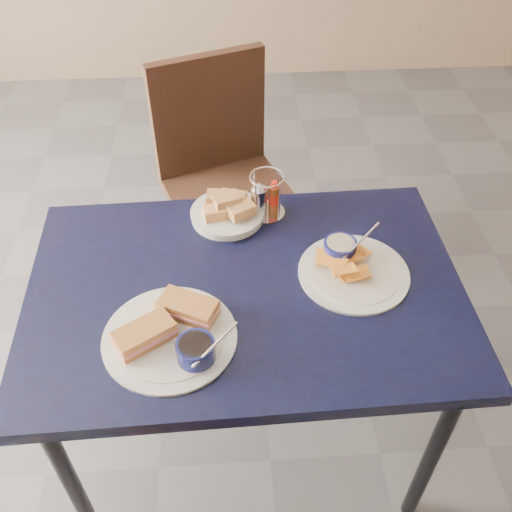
{
  "coord_description": "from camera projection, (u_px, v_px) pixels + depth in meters",
  "views": [
    {
      "loc": [
        -0.11,
        -1.21,
        1.84
      ],
      "look_at": [
        -0.04,
        -0.16,
        0.82
      ],
      "focal_mm": 40.0,
      "sensor_mm": 36.0,
      "label": 1
    }
  ],
  "objects": [
    {
      "name": "sandwich_plate",
      "position": [
        173.0,
        332.0,
        1.35
      ],
      "size": [
        0.33,
        0.32,
        0.12
      ],
      "color": "white",
      "rests_on": "dining_table"
    },
    {
      "name": "condiment_caddy",
      "position": [
        265.0,
        198.0,
        1.66
      ],
      "size": [
        0.11,
        0.11,
        0.14
      ],
      "color": "silver",
      "rests_on": "dining_table"
    },
    {
      "name": "dining_table",
      "position": [
        246.0,
        305.0,
        1.53
      ],
      "size": [
        1.15,
        0.78,
        0.75
      ],
      "color": "black",
      "rests_on": "ground"
    },
    {
      "name": "ground",
      "position": [
        263.0,
        382.0,
        2.15
      ],
      "size": [
        6.0,
        6.0,
        0.0
      ],
      "primitive_type": "plane",
      "color": "#545459",
      "rests_on": "ground"
    },
    {
      "name": "chair_far",
      "position": [
        228.0,
        164.0,
        2.23
      ],
      "size": [
        0.57,
        0.57,
        0.95
      ],
      "color": "black",
      "rests_on": "ground"
    },
    {
      "name": "plantain_plate",
      "position": [
        349.0,
        264.0,
        1.52
      ],
      "size": [
        0.29,
        0.29,
        0.12
      ],
      "color": "white",
      "rests_on": "dining_table"
    },
    {
      "name": "bread_basket",
      "position": [
        227.0,
        210.0,
        1.66
      ],
      "size": [
        0.21,
        0.21,
        0.08
      ],
      "color": "white",
      "rests_on": "dining_table"
    }
  ]
}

